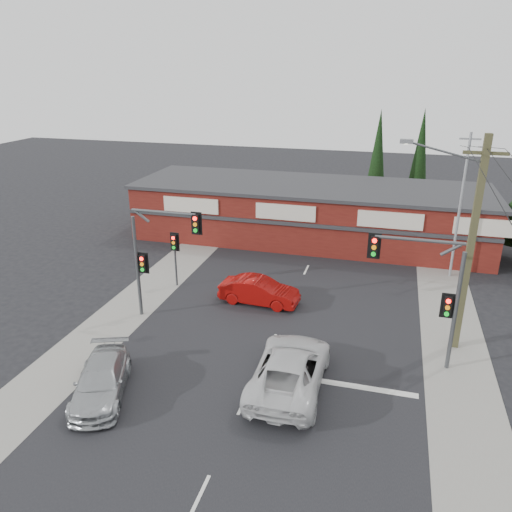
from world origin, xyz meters
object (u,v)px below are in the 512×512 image
(silver_suv, at_px, (101,381))
(white_suv, at_px, (290,369))
(shop_building, at_px, (309,211))
(utility_pole, at_px, (468,240))
(red_sedan, at_px, (259,291))

(silver_suv, bearing_deg, white_suv, -0.34)
(white_suv, relative_size, shop_building, 0.22)
(utility_pole, bearing_deg, shop_building, 123.76)
(white_suv, bearing_deg, utility_pole, -143.36)
(white_suv, distance_m, utility_pole, 9.70)
(silver_suv, height_order, shop_building, shop_building)
(shop_building, xyz_separation_m, utility_pole, (9.36, -14.00, 3.26))
(white_suv, height_order, utility_pole, utility_pole)
(red_sedan, bearing_deg, utility_pole, -97.38)
(white_suv, xyz_separation_m, red_sedan, (-3.26, 7.19, -0.11))
(white_suv, bearing_deg, shop_building, -82.95)
(silver_suv, xyz_separation_m, red_sedan, (3.98, 9.82, 0.05))
(red_sedan, distance_m, shop_building, 12.08)
(white_suv, relative_size, red_sedan, 1.36)
(shop_building, height_order, utility_pole, utility_pole)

